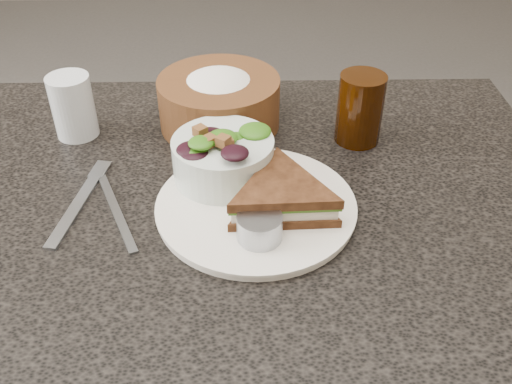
{
  "coord_description": "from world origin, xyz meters",
  "views": [
    {
      "loc": [
        0.05,
        -0.6,
        1.23
      ],
      "look_at": [
        0.06,
        -0.02,
        0.78
      ],
      "focal_mm": 40.0,
      "sensor_mm": 36.0,
      "label": 1
    }
  ],
  "objects_px": {
    "dressing_ramekin": "(260,227)",
    "sandwich": "(282,197)",
    "dining_table": "(221,367)",
    "dinner_plate": "(256,207)",
    "salad_bowl": "(223,152)",
    "water_glass": "(73,106)",
    "cola_glass": "(360,105)",
    "bread_basket": "(219,94)"
  },
  "relations": [
    {
      "from": "dressing_ramekin",
      "to": "sandwich",
      "type": "bearing_deg",
      "value": 60.29
    },
    {
      "from": "dinner_plate",
      "to": "cola_glass",
      "type": "xyz_separation_m",
      "value": [
        0.16,
        0.17,
        0.05
      ]
    },
    {
      "from": "water_glass",
      "to": "dressing_ramekin",
      "type": "bearing_deg",
      "value": -43.2
    },
    {
      "from": "sandwich",
      "to": "dressing_ramekin",
      "type": "distance_m",
      "value": 0.06
    },
    {
      "from": "bread_basket",
      "to": "water_glass",
      "type": "distance_m",
      "value": 0.22
    },
    {
      "from": "dressing_ramekin",
      "to": "water_glass",
      "type": "xyz_separation_m",
      "value": [
        -0.28,
        0.26,
        0.02
      ]
    },
    {
      "from": "dining_table",
      "to": "cola_glass",
      "type": "relative_size",
      "value": 8.36
    },
    {
      "from": "dining_table",
      "to": "sandwich",
      "type": "xyz_separation_m",
      "value": [
        0.09,
        -0.04,
        0.41
      ]
    },
    {
      "from": "dressing_ramekin",
      "to": "bread_basket",
      "type": "height_order",
      "value": "bread_basket"
    },
    {
      "from": "sandwich",
      "to": "salad_bowl",
      "type": "distance_m",
      "value": 0.11
    },
    {
      "from": "dinner_plate",
      "to": "bread_basket",
      "type": "distance_m",
      "value": 0.23
    },
    {
      "from": "salad_bowl",
      "to": "cola_glass",
      "type": "height_order",
      "value": "cola_glass"
    },
    {
      "from": "salad_bowl",
      "to": "sandwich",
      "type": "bearing_deg",
      "value": -45.08
    },
    {
      "from": "dressing_ramekin",
      "to": "dinner_plate",
      "type": "bearing_deg",
      "value": 92.55
    },
    {
      "from": "sandwich",
      "to": "dressing_ramekin",
      "type": "xyz_separation_m",
      "value": [
        -0.03,
        -0.05,
        -0.01
      ]
    },
    {
      "from": "dining_table",
      "to": "dinner_plate",
      "type": "bearing_deg",
      "value": -22.15
    },
    {
      "from": "dinner_plate",
      "to": "sandwich",
      "type": "height_order",
      "value": "sandwich"
    },
    {
      "from": "cola_glass",
      "to": "water_glass",
      "type": "xyz_separation_m",
      "value": [
        -0.44,
        0.02,
        -0.01
      ]
    },
    {
      "from": "salad_bowl",
      "to": "cola_glass",
      "type": "xyz_separation_m",
      "value": [
        0.2,
        0.11,
        0.01
      ]
    },
    {
      "from": "dining_table",
      "to": "cola_glass",
      "type": "height_order",
      "value": "cola_glass"
    },
    {
      "from": "dining_table",
      "to": "sandwich",
      "type": "height_order",
      "value": "sandwich"
    },
    {
      "from": "dinner_plate",
      "to": "salad_bowl",
      "type": "distance_m",
      "value": 0.09
    },
    {
      "from": "sandwich",
      "to": "water_glass",
      "type": "height_order",
      "value": "water_glass"
    },
    {
      "from": "sandwich",
      "to": "salad_bowl",
      "type": "xyz_separation_m",
      "value": [
        -0.08,
        0.08,
        0.02
      ]
    },
    {
      "from": "dinner_plate",
      "to": "salad_bowl",
      "type": "relative_size",
      "value": 1.88
    },
    {
      "from": "dressing_ramekin",
      "to": "water_glass",
      "type": "relative_size",
      "value": 0.56
    },
    {
      "from": "sandwich",
      "to": "water_glass",
      "type": "distance_m",
      "value": 0.37
    },
    {
      "from": "dinner_plate",
      "to": "salad_bowl",
      "type": "height_order",
      "value": "salad_bowl"
    },
    {
      "from": "bread_basket",
      "to": "water_glass",
      "type": "xyz_separation_m",
      "value": [
        -0.22,
        -0.03,
        -0.01
      ]
    },
    {
      "from": "dinner_plate",
      "to": "sandwich",
      "type": "relative_size",
      "value": 1.59
    },
    {
      "from": "bread_basket",
      "to": "cola_glass",
      "type": "bearing_deg",
      "value": -13.11
    },
    {
      "from": "bread_basket",
      "to": "cola_glass",
      "type": "height_order",
      "value": "cola_glass"
    },
    {
      "from": "dinner_plate",
      "to": "sandwich",
      "type": "bearing_deg",
      "value": -23.0
    },
    {
      "from": "bread_basket",
      "to": "water_glass",
      "type": "relative_size",
      "value": 1.95
    },
    {
      "from": "dining_table",
      "to": "cola_glass",
      "type": "bearing_deg",
      "value": 33.71
    },
    {
      "from": "cola_glass",
      "to": "dressing_ramekin",
      "type": "bearing_deg",
      "value": -123.39
    },
    {
      "from": "dining_table",
      "to": "bread_basket",
      "type": "distance_m",
      "value": 0.47
    },
    {
      "from": "dining_table",
      "to": "dressing_ramekin",
      "type": "height_order",
      "value": "dressing_ramekin"
    },
    {
      "from": "sandwich",
      "to": "cola_glass",
      "type": "relative_size",
      "value": 1.36
    },
    {
      "from": "dining_table",
      "to": "dressing_ramekin",
      "type": "bearing_deg",
      "value": -55.21
    },
    {
      "from": "salad_bowl",
      "to": "water_glass",
      "type": "relative_size",
      "value": 1.41
    },
    {
      "from": "dressing_ramekin",
      "to": "dining_table",
      "type": "bearing_deg",
      "value": 124.79
    }
  ]
}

